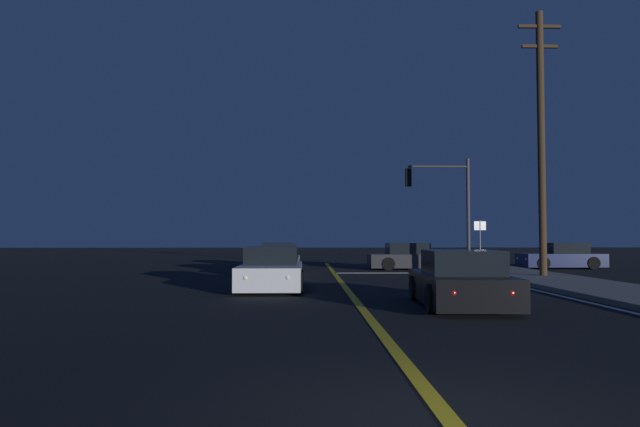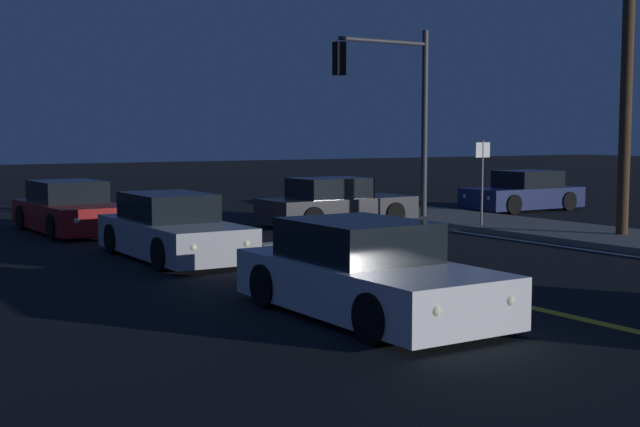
# 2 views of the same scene
# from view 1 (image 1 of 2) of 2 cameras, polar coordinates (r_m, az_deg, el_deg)

# --- Properties ---
(ground_plane) EXTENTS (160.00, 160.00, 0.00)m
(ground_plane) POSITION_cam_1_polar(r_m,az_deg,el_deg) (5.47, 13.16, -19.95)
(ground_plane) COLOR black
(sidewalk_right) EXTENTS (3.20, 39.68, 0.15)m
(sidewalk_right) POSITION_cam_1_polar(r_m,az_deg,el_deg) (18.47, 27.78, -7.01)
(sidewalk_right) COLOR slate
(sidewalk_right) RESTS_ON ground
(lane_line_center) EXTENTS (0.20, 37.48, 0.01)m
(lane_line_center) POSITION_cam_1_polar(r_m,az_deg,el_deg) (16.21, 3.16, -8.21)
(lane_line_center) COLOR gold
(lane_line_center) RESTS_ON ground
(lane_line_edge_right) EXTENTS (0.16, 37.48, 0.01)m
(lane_line_edge_right) POSITION_cam_1_polar(r_m,az_deg,el_deg) (17.65, 22.49, -7.55)
(lane_line_edge_right) COLOR silver
(lane_line_edge_right) RESTS_ON ground
(stop_bar) EXTENTS (6.06, 0.50, 0.01)m
(stop_bar) POSITION_cam_1_polar(r_m,az_deg,el_deg) (26.01, 8.15, -5.98)
(stop_bar) COLOR silver
(stop_bar) RESTS_ON ground
(car_far_approaching_navy) EXTENTS (4.17, 1.97, 1.34)m
(car_far_approaching_navy) POSITION_cam_1_polar(r_m,az_deg,el_deg) (31.91, 23.32, -4.10)
(car_far_approaching_navy) COLOR navy
(car_far_approaching_navy) RESTS_ON ground
(car_distant_tail_red) EXTENTS (2.05, 4.58, 1.34)m
(car_distant_tail_red) POSITION_cam_1_polar(r_m,az_deg,el_deg) (30.70, -4.33, -4.36)
(car_distant_tail_red) COLOR maroon
(car_distant_tail_red) RESTS_ON ground
(car_lead_oncoming_white) EXTENTS (1.99, 4.44, 1.34)m
(car_lead_oncoming_white) POSITION_cam_1_polar(r_m,az_deg,el_deg) (17.91, -4.94, -5.79)
(car_lead_oncoming_white) COLOR silver
(car_lead_oncoming_white) RESTS_ON ground
(car_side_waiting_charcoal) EXTENTS (4.53, 1.95, 1.34)m
(car_side_waiting_charcoal) POSITION_cam_1_polar(r_m,az_deg,el_deg) (28.93, 9.26, -4.46)
(car_side_waiting_charcoal) COLOR #2D2D33
(car_side_waiting_charcoal) RESTS_ON ground
(car_following_oncoming_silver) EXTENTS (1.86, 4.60, 1.34)m
(car_following_oncoming_silver) POSITION_cam_1_polar(r_m,az_deg,el_deg) (24.70, -4.17, -4.85)
(car_following_oncoming_silver) COLOR #B2B5BA
(car_following_oncoming_silver) RESTS_ON ground
(car_parked_curb_black) EXTENTS (2.14, 4.21, 1.34)m
(car_parked_curb_black) POSITION_cam_1_polar(r_m,az_deg,el_deg) (13.81, 14.07, -6.76)
(car_parked_curb_black) COLOR black
(car_parked_curb_black) RESTS_ON ground
(traffic_signal_near_right) EXTENTS (3.24, 0.28, 5.58)m
(traffic_signal_near_right) POSITION_cam_1_polar(r_m,az_deg,el_deg) (28.84, 12.61, 1.72)
(traffic_signal_near_right) COLOR #38383D
(traffic_signal_near_right) RESTS_ON ground
(utility_pole_right) EXTENTS (1.69, 0.29, 10.58)m
(utility_pole_right) POSITION_cam_1_polar(r_m,az_deg,el_deg) (23.89, 21.52, 7.07)
(utility_pole_right) COLOR #42301E
(utility_pole_right) RESTS_ON ground
(street_sign_corner) EXTENTS (0.56, 0.09, 2.40)m
(street_sign_corner) POSITION_cam_1_polar(r_m,az_deg,el_deg) (26.30, 15.93, -2.36)
(street_sign_corner) COLOR slate
(street_sign_corner) RESTS_ON ground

